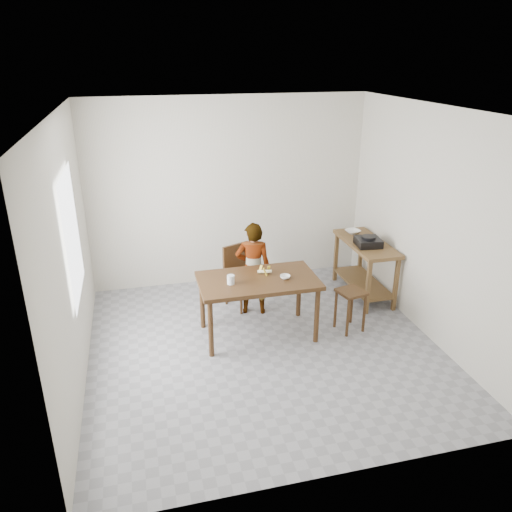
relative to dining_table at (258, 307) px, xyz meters
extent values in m
cube|color=gray|center=(0.00, -0.30, -0.40)|extent=(4.00, 4.00, 0.04)
cube|color=white|center=(0.00, -0.30, 2.35)|extent=(4.00, 4.00, 0.04)
cube|color=beige|center=(0.00, 1.72, 0.98)|extent=(4.00, 0.04, 2.70)
cube|color=beige|center=(0.00, -2.32, 0.98)|extent=(4.00, 0.04, 2.70)
cube|color=beige|center=(-2.02, -0.30, 0.98)|extent=(0.04, 4.00, 2.70)
cube|color=beige|center=(2.02, -0.30, 0.98)|extent=(0.04, 4.00, 2.70)
cube|color=white|center=(-1.97, -0.10, 1.12)|extent=(0.02, 1.10, 1.30)
imported|color=silver|center=(0.08, 0.57, 0.25)|extent=(0.51, 0.40, 1.25)
cylinder|color=silver|center=(-0.34, -0.06, 0.43)|extent=(0.10, 0.10, 0.11)
imported|color=white|center=(0.31, -0.07, 0.39)|extent=(0.13, 0.13, 0.04)
imported|color=white|center=(1.68, 1.07, 0.45)|extent=(0.25, 0.25, 0.05)
cube|color=black|center=(1.67, 0.56, 0.48)|extent=(0.35, 0.35, 0.11)
camera|label=1|loc=(-1.32, -5.16, 2.85)|focal=35.00mm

